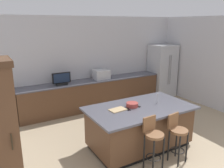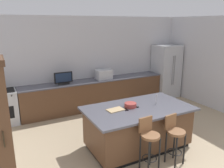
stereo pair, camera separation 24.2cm
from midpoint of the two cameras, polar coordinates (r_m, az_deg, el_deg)
The scene contains 15 objects.
wall_back at distance 7.32m, azimuth -4.16°, elevation 5.58°, with size 6.93×0.12×2.85m, color #BCBCC1.
counter_back at distance 7.19m, azimuth -3.11°, elevation -2.48°, with size 4.63×0.62×0.92m.
kitchen_island at distance 5.00m, azimuth 7.93°, elevation -10.72°, with size 2.26×1.29×0.92m.
refrigerator at distance 8.49m, azimuth 14.27°, elevation 3.18°, with size 0.87×0.78×1.89m.
range_oven at distance 6.62m, azimuth -25.18°, elevation -5.49°, with size 0.79×0.63×0.94m.
microwave at distance 7.14m, azimuth -1.17°, elevation 2.46°, with size 0.48×0.36×0.29m, color #B7BABF.
tv_monitor at distance 6.63m, azimuth -11.16°, elevation 1.32°, with size 0.53×0.16×0.36m.
sink_faucet_back at distance 7.13m, azimuth -3.41°, elevation 2.19°, with size 0.02×0.02×0.24m, color #B2B2B7.
sink_faucet_island at distance 5.07m, azimuth 12.54°, elevation -3.79°, with size 0.02×0.02×0.22m, color #B2B2B7.
bar_stool_left at distance 4.24m, azimuth 11.01°, elevation -13.73°, with size 0.34×0.35×1.01m.
bar_stool_right at distance 4.58m, azimuth 17.03°, elevation -12.34°, with size 0.34×0.36×0.96m.
fruit_bowl at distance 4.82m, azimuth 6.13°, elevation -5.32°, with size 0.25×0.25×0.09m, color #993833.
cell_phone at distance 4.68m, azimuth 4.98°, elevation -6.46°, with size 0.07×0.15×0.01m, color black.
tv_remote at distance 4.87m, azimuth 7.35°, elevation -5.59°, with size 0.04×0.17×0.02m, color black.
cutting_board at distance 4.64m, azimuth 2.39°, elevation -6.54°, with size 0.34×0.22×0.02m, color tan.
Camera 2 is at (-2.74, -1.70, 2.64)m, focal length 36.14 mm.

